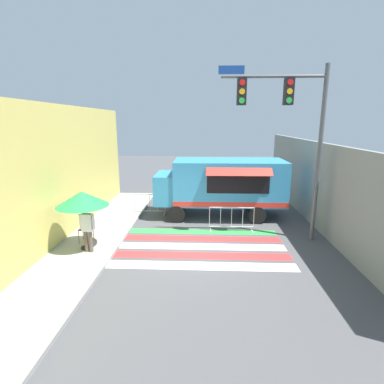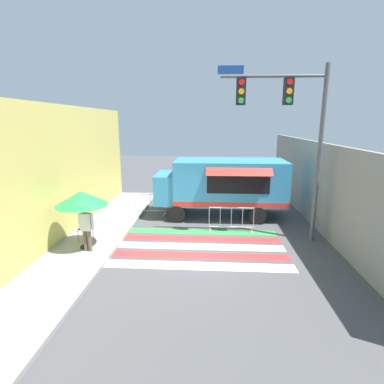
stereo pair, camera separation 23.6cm
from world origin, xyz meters
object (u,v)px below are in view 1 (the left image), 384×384
Objects in this scene: patio_umbrella at (82,199)px; barricade_front at (232,219)px; traffic_signal_pole at (289,119)px; folding_chair at (86,225)px; food_truck at (219,183)px; barricade_side at (150,205)px; vendor_person at (87,227)px.

patio_umbrella is 1.11× the size of barricade_front.
traffic_signal_pole is 6.49× the size of folding_chair.
traffic_signal_pole is at bearing 11.78° from patio_umbrella.
food_truck is at bearing 102.14° from barricade_front.
traffic_signal_pole is 4.18× the size of barricade_side.
patio_umbrella is 4.84m from barricade_side.
barricade_front is (5.27, 2.28, -1.41)m from patio_umbrella.
food_truck reaches higher than barricade_side.
folding_chair is (-0.22, 0.69, -1.19)m from patio_umbrella.
barricade_side is at bearing 72.86° from vendor_person.
traffic_signal_pole reaches higher than vendor_person.
food_truck is 6.30m from folding_chair.
food_truck reaches higher than vendor_person.
patio_umbrella reaches higher than folding_chair.
folding_chair is 1.08m from vendor_person.
folding_chair reaches higher than barricade_side.
patio_umbrella is 1.29× the size of vendor_person.
barricade_side is at bearing 151.00° from barricade_front.
folding_chair is 4.07m from barricade_side.
food_truck is at bearing 128.88° from traffic_signal_pole.
vendor_person reaches higher than barricade_front.
folding_chair is 0.64× the size of barricade_side.
food_truck reaches higher than barricade_front.
vendor_person is (0.20, -0.26, -0.90)m from patio_umbrella.
traffic_signal_pole is at bearing -27.10° from barricade_side.
barricade_front is at bearing -29.00° from barricade_side.
folding_chair is at bearing -144.00° from food_truck.
barricade_side is at bearing 71.65° from patio_umbrella.
vendor_person is 1.04× the size of barricade_side.
vendor_person is at bearing -135.06° from food_truck.
patio_umbrella is 2.08× the size of folding_chair.
food_truck is 2.94× the size of patio_umbrella.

